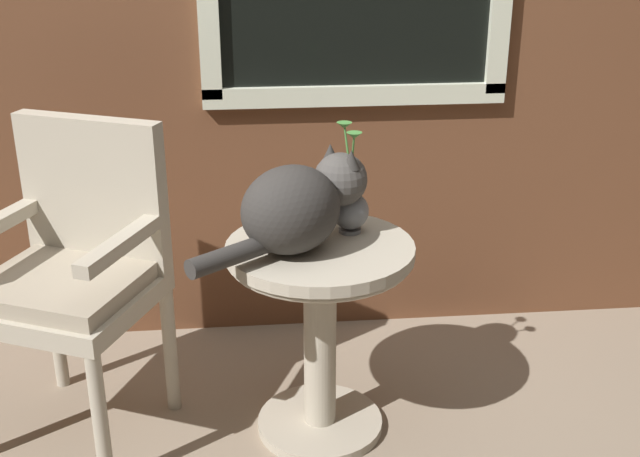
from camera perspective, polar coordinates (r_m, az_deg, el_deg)
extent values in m
cube|color=beige|center=(2.87, 2.51, 9.36)|extent=(1.06, 0.03, 0.07)
cylinder|color=#B2A893|center=(2.62, 0.00, -13.51)|extent=(0.39, 0.39, 0.03)
cylinder|color=#B2A893|center=(2.46, 0.00, -7.91)|extent=(0.10, 0.10, 0.56)
cylinder|color=#B2A893|center=(2.33, 0.00, -1.54)|extent=(0.55, 0.55, 0.03)
torus|color=#B2A893|center=(2.34, 0.00, -2.15)|extent=(0.53, 0.53, 0.02)
cylinder|color=#B2A893|center=(2.36, -15.23, -13.05)|extent=(0.04, 0.04, 0.43)
cylinder|color=#B2A893|center=(2.86, -18.13, -6.74)|extent=(0.04, 0.04, 0.43)
cylinder|color=#B2A893|center=(2.65, -10.51, -8.40)|extent=(0.04, 0.04, 0.43)
cube|color=#B2A893|center=(2.49, -17.45, -4.79)|extent=(0.61, 0.60, 0.06)
cube|color=tan|center=(2.46, -17.60, -3.65)|extent=(0.56, 0.55, 0.05)
cube|color=#B2A893|center=(2.53, -15.67, 2.42)|extent=(0.46, 0.24, 0.47)
cube|color=#B2A893|center=(2.29, -13.74, -0.97)|extent=(0.21, 0.39, 0.04)
ellipsoid|color=#33302D|center=(2.23, -2.07, 1.34)|extent=(0.39, 0.38, 0.25)
sphere|color=#494643|center=(2.34, 1.45, 3.48)|extent=(0.16, 0.16, 0.16)
cone|color=#33302D|center=(2.29, 2.23, 4.89)|extent=(0.05, 0.05, 0.05)
cone|color=#33302D|center=(2.35, 0.73, 5.36)|extent=(0.05, 0.05, 0.05)
cylinder|color=#33302D|center=(2.14, -6.24, -1.89)|extent=(0.24, 0.20, 0.05)
cylinder|color=slate|center=(2.40, 2.12, -0.10)|extent=(0.07, 0.07, 0.01)
ellipsoid|color=slate|center=(2.38, 2.14, 1.26)|extent=(0.11, 0.11, 0.11)
cylinder|color=slate|center=(2.36, 2.17, 2.99)|extent=(0.06, 0.06, 0.07)
torus|color=slate|center=(2.34, 2.18, 3.78)|extent=(0.08, 0.08, 0.01)
cylinder|color=#47893D|center=(2.33, 1.96, 5.52)|extent=(0.02, 0.02, 0.15)
cone|color=#47893D|center=(2.31, 1.73, 7.28)|extent=(0.04, 0.04, 0.02)
cylinder|color=#47893D|center=(2.30, 2.30, 5.14)|extent=(0.01, 0.06, 0.14)
cone|color=#47893D|center=(2.25, 2.44, 6.57)|extent=(0.04, 0.04, 0.02)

